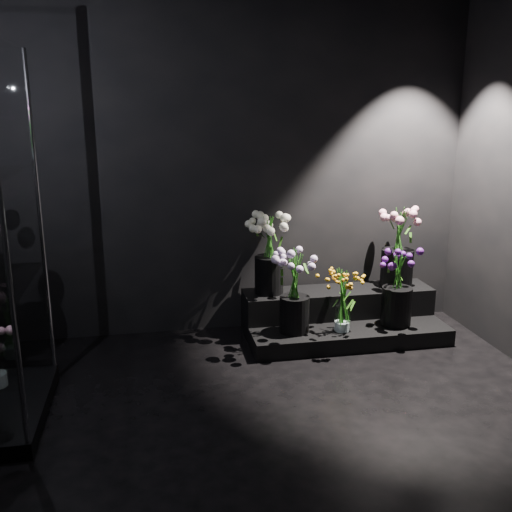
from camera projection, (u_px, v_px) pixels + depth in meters
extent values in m
plane|color=black|center=(288.00, 459.00, 3.12)|extent=(4.00, 4.00, 0.00)
plane|color=black|center=(232.00, 167.00, 4.67)|extent=(4.00, 0.00, 4.00)
cube|color=black|center=(344.00, 329.00, 4.78)|extent=(1.63, 0.72, 0.14)
cube|color=black|center=(338.00, 302.00, 4.91)|extent=(1.63, 0.36, 0.23)
cylinder|color=white|center=(342.00, 318.00, 4.54)|extent=(0.13, 0.13, 0.22)
cylinder|color=black|center=(294.00, 314.00, 4.52)|extent=(0.24, 0.24, 0.29)
cylinder|color=black|center=(396.00, 306.00, 4.67)|extent=(0.25, 0.25, 0.32)
cylinder|color=black|center=(269.00, 275.00, 4.75)|extent=(0.24, 0.24, 0.31)
cylinder|color=black|center=(397.00, 268.00, 4.93)|extent=(0.28, 0.28, 0.33)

